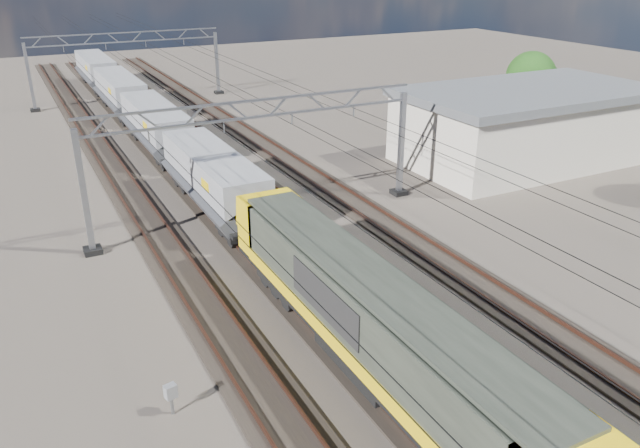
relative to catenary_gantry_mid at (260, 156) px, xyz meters
name	(u,v)px	position (x,y,z in m)	size (l,w,h in m)	color
ground	(291,247)	(0.00, -4.00, -3.91)	(160.00, 160.00, 0.00)	#2B2620
track_outer_west	(180,269)	(-6.00, -4.00, -3.83)	(2.60, 140.00, 0.30)	black
track_loco	(256,253)	(-2.00, -4.00, -3.83)	(2.60, 140.00, 0.30)	black
track_inner_east	(325,238)	(2.00, -4.00, -3.83)	(2.60, 140.00, 0.30)	black
track_outer_east	(387,225)	(6.00, -4.00, -3.83)	(2.60, 140.00, 0.30)	black
catenary_gantry_mid	(260,156)	(0.00, 0.00, 0.00)	(19.90, 0.90, 7.11)	gray
catenary_gantry_far	(128,64)	(0.00, 36.00, 0.00)	(19.90, 0.90, 7.11)	gray
overhead_wires	(234,109)	(0.00, 4.00, 1.84)	(12.03, 140.00, 0.53)	black
locomotive	(370,318)	(-2.00, -15.15, -1.58)	(2.76, 21.10, 3.62)	black
hopper_wagon_lead	(213,177)	(-2.00, 2.54, -1.67)	(3.38, 13.00, 3.25)	black
hopper_wagon_mid	(156,124)	(-2.00, 16.74, -1.67)	(3.38, 13.00, 3.25)	black
hopper_wagon_third	(120,91)	(-2.00, 30.94, -1.67)	(3.38, 13.00, 3.25)	black
hopper_wagon_fourth	(96,69)	(-2.00, 45.14, -1.67)	(3.38, 13.00, 3.25)	black
trackside_cabinet	(171,392)	(-9.07, -14.13, -3.01)	(0.45, 0.37, 1.18)	gray
industrial_shed	(526,124)	(22.00, 2.00, -1.18)	(18.60, 10.60, 5.40)	beige
tree_far	(535,78)	(30.32, 9.79, 0.25)	(4.93, 4.53, 6.53)	#382119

